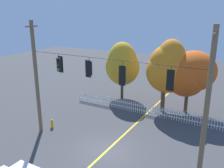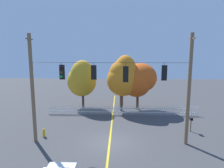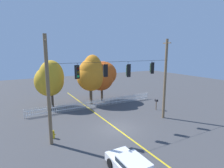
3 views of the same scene
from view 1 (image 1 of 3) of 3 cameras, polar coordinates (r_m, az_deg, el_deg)
ground at (r=17.58m, az=-1.47°, el=-15.71°), size 80.00×80.00×0.00m
lane_centerline_stripe at (r=17.57m, az=-1.47°, el=-15.70°), size 0.16×36.00×0.01m
signal_support_span at (r=15.64m, az=-1.59°, el=-1.61°), size 12.75×1.10×8.87m
traffic_signal_southbound_primary at (r=17.52m, az=-12.33°, el=4.52°), size 0.43×0.38×1.36m
traffic_signal_eastbound_side at (r=15.92m, az=-5.41°, el=3.69°), size 0.43×0.38×1.33m
traffic_signal_westbound_side at (r=14.70m, az=2.59°, el=2.12°), size 0.43×0.38×1.52m
traffic_signal_northbound_secondary at (r=13.63m, az=13.77°, el=1.00°), size 0.43×0.38×1.37m
white_picket_fence at (r=22.94m, az=10.49°, el=-6.38°), size 17.83×0.06×1.09m
autumn_maple_near_fence at (r=26.70m, az=2.45°, el=4.52°), size 3.89×3.55×6.39m
autumn_maple_mid at (r=23.51m, az=13.16°, el=3.80°), size 4.13×3.52×7.07m
autumn_oak_far_east at (r=23.70m, az=17.97°, el=2.44°), size 4.55×4.34×6.04m
fire_hydrant at (r=21.27m, az=-14.01°, el=-9.05°), size 0.38×0.22×0.74m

